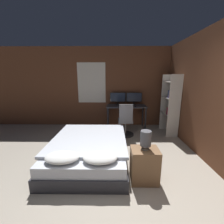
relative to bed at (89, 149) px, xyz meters
The scene contains 13 objects.
ground_plane 1.48m from the bed, 66.38° to the right, with size 20.00×20.00×0.00m, color #9E9384.
wall_back 2.72m from the bed, 76.53° to the left, with size 12.00×0.08×2.70m.
wall_side_right 2.68m from the bed, ahead, with size 0.06×12.00×2.70m.
bed is the anchor object (origin of this frame).
nightstand 1.22m from the bed, 32.54° to the right, with size 0.45×0.36×0.58m.
bedside_lamp 1.33m from the bed, 32.54° to the right, with size 0.17×0.17×0.31m.
desk 2.29m from the bed, 65.32° to the left, with size 1.32×0.60×0.78m.
monitor_left 2.46m from the bed, 73.60° to the left, with size 0.53×0.16×0.42m.
monitor_right 2.67m from the bed, 61.47° to the left, with size 0.53×0.16×0.42m.
keyboard 2.14m from the bed, 63.07° to the left, with size 0.37×0.13×0.02m.
computer_mouse 2.28m from the bed, 56.72° to the left, with size 0.07×0.05×0.04m.
office_chair 1.60m from the bed, 57.27° to the left, with size 0.52×0.52×0.97m.
bookshelf 2.78m from the bed, 34.41° to the left, with size 0.34×0.71×1.79m.
Camera 1 is at (-0.07, -1.53, 1.72)m, focal length 24.00 mm.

